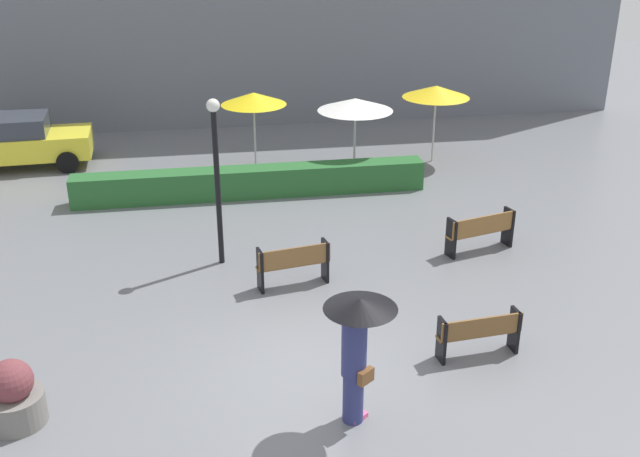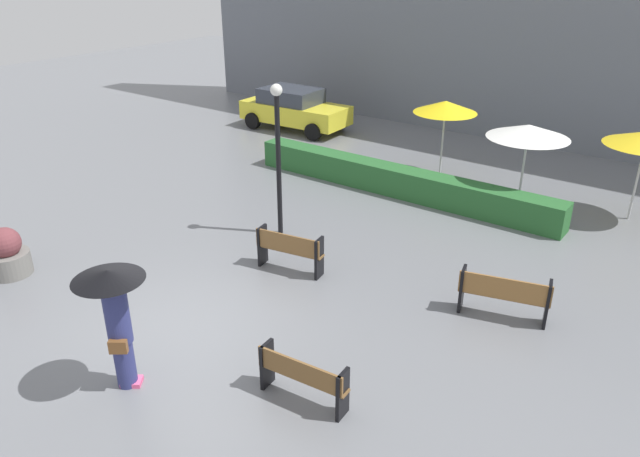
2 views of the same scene
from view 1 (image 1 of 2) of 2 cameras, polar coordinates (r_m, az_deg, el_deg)
name	(u,v)px [view 1 (image 1 of 2)]	position (r m, az deg, el deg)	size (l,w,h in m)	color
ground_plane	(307,367)	(13.04, -0.99, -10.54)	(60.00, 60.00, 0.00)	slate
bench_near_right	(480,332)	(13.37, 12.08, -7.75)	(1.53, 0.46, 0.81)	brown
bench_mid_center	(294,263)	(15.37, -2.03, -2.61)	(1.56, 0.60, 0.91)	brown
bench_far_right	(481,230)	(17.30, 12.21, -0.11)	(1.71, 0.78, 0.90)	olive
pedestrian_with_umbrella	(357,340)	(11.05, 2.83, -8.50)	(1.08, 1.08, 2.16)	navy
planter_pot	(14,397)	(12.46, -22.33, -11.80)	(0.89, 0.89, 1.09)	slate
lamp_post	(216,165)	(15.89, -7.91, 4.84)	(0.28, 0.28, 3.69)	black
patio_umbrella_yellow	(254,99)	(21.88, -5.09, 9.83)	(1.90, 1.90, 2.35)	silver
patio_umbrella_white	(355,105)	(21.45, 2.71, 9.42)	(2.15, 2.15, 2.28)	silver
patio_umbrella_yellow_far	(436,92)	(22.92, 8.85, 10.27)	(2.01, 2.01, 2.35)	silver
hedge_strip	(251,182)	(20.35, -5.25, 3.55)	(9.48, 0.70, 0.79)	#28602D
parked_car	(16,141)	(24.25, -22.16, 6.22)	(4.28, 2.14, 1.57)	yellow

